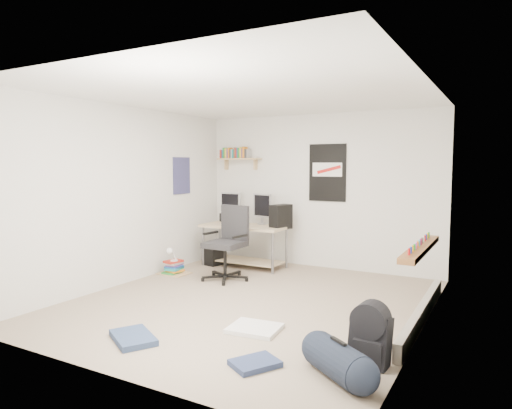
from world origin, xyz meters
The scene contains 26 objects.
floor centered at (0.00, 0.00, -0.01)m, with size 4.00×4.50×0.01m, color gray.
ceiling centered at (0.00, 0.00, 2.50)m, with size 4.00×4.50×0.01m, color white.
back_wall centered at (0.00, 2.25, 1.25)m, with size 4.00×0.01×2.50m, color silver.
left_wall centered at (-2.00, 0.00, 1.25)m, with size 0.01×4.50×2.50m, color silver.
right_wall centered at (2.00, 0.00, 1.25)m, with size 0.01×4.50×2.50m, color silver.
desk centered at (-1.06, 1.65, 0.36)m, with size 1.42×0.62×0.65m, color beige.
monitor_left centered at (-1.48, 1.90, 0.85)m, with size 0.36×0.09×0.39m, color #B6B6BC.
monitor_right centered at (-0.86, 1.90, 0.84)m, with size 0.35×0.09×0.39m, color #B8B9BE.
pc_tower centered at (-0.45, 1.77, 0.85)m, with size 0.18×0.38×0.40m, color black.
keyboard centered at (-1.43, 1.63, 0.66)m, with size 0.40×0.14×0.02m, color black.
speaker_left centered at (-1.64, 1.90, 0.74)m, with size 0.09×0.09×0.19m, color black.
speaker_right centered at (-0.97, 1.55, 0.74)m, with size 0.09×0.09×0.18m, color black.
office_chair centered at (-0.86, 0.77, 0.49)m, with size 0.71×0.71×1.09m, color black.
wall_shelf centered at (-1.45, 2.14, 1.78)m, with size 0.80×0.22×0.24m, color tan.
poster_back_wall centered at (0.15, 2.23, 1.55)m, with size 0.62×0.03×0.92m, color black.
poster_left_wall centered at (-1.99, 1.20, 1.50)m, with size 0.02×0.42×0.60m, color navy.
window centered at (1.95, 0.30, 1.45)m, with size 0.10×1.50×1.26m, color brown.
baseboard_heater centered at (1.96, 0.30, 0.09)m, with size 0.08×2.50×0.18m, color #B7B2A8.
backpack centered at (1.75, -1.03, 0.20)m, with size 0.32×0.26×0.43m, color black.
duffel_bag centered at (1.60, -1.42, 0.14)m, with size 0.29×0.29×0.57m, color black.
tshirt centered at (0.52, -0.82, 0.02)m, with size 0.50×0.42×0.04m, color silver.
jeans_a centered at (-0.36, -1.62, 0.03)m, with size 0.52×0.33×0.06m, color navy.
jeans_b centered at (0.93, -1.54, 0.03)m, with size 0.38×0.29×0.05m, color #232E4F.
book_stack centered at (-1.75, 0.69, 0.15)m, with size 0.47×0.38×0.32m, color brown.
desk_lamp centered at (-1.73, 0.67, 0.38)m, with size 0.11×0.19×0.19m, color silver.
subwoofer centered at (-1.59, 1.51, 0.14)m, with size 0.26×0.26×0.29m, color black.
Camera 1 is at (2.72, -4.74, 1.67)m, focal length 32.00 mm.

